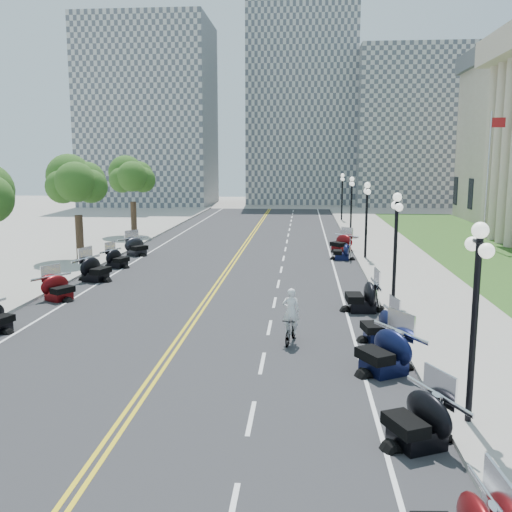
{
  "coord_description": "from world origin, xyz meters",
  "views": [
    {
      "loc": [
        4.45,
        -21.63,
        6.53
      ],
      "look_at": [
        2.25,
        5.06,
        2.0
      ],
      "focal_mm": 40.0,
      "sensor_mm": 36.0,
      "label": 1
    }
  ],
  "objects": [
    {
      "name": "lawn",
      "position": [
        17.5,
        18.0,
        0.05
      ],
      "size": [
        9.0,
        60.0,
        0.1
      ],
      "primitive_type": "cube",
      "color": "#356023",
      "rests_on": "ground"
    },
    {
      "name": "street_lamp_5",
      "position": [
        8.6,
        40.0,
        2.6
      ],
      "size": [
        0.5,
        1.2,
        4.9
      ],
      "primitive_type": null,
      "color": "black",
      "rests_on": "sidewalk_north"
    },
    {
      "name": "sidewalk_north",
      "position": [
        10.5,
        10.0,
        0.07
      ],
      "size": [
        5.0,
        90.0,
        0.15
      ],
      "primitive_type": "cube",
      "color": "#9E9991",
      "rests_on": "ground"
    },
    {
      "name": "distant_block_a",
      "position": [
        -18.0,
        62.0,
        13.0
      ],
      "size": [
        18.0,
        14.0,
        26.0
      ],
      "primitive_type": "cube",
      "color": "gray",
      "rests_on": "ground"
    },
    {
      "name": "motorcycle_n_5",
      "position": [
        7.29,
        -1.37,
        0.66
      ],
      "size": [
        2.2,
        2.2,
        1.31
      ],
      "primitive_type": null,
      "rotation": [
        0.0,
        0.0,
        -1.38
      ],
      "color": "black",
      "rests_on": "road"
    },
    {
      "name": "motorcycle_s_9",
      "position": [
        -6.97,
        16.45,
        0.69
      ],
      "size": [
        2.78,
        2.78,
        1.38
      ],
      "primitive_type": null,
      "rotation": [
        0.0,
        0.0,
        0.9
      ],
      "color": "black",
      "rests_on": "road"
    },
    {
      "name": "road",
      "position": [
        0.0,
        10.0,
        0.0
      ],
      "size": [
        16.0,
        90.0,
        0.01
      ],
      "primitive_type": "cube",
      "color": "#333335",
      "rests_on": "ground"
    },
    {
      "name": "motorcycle_s_8",
      "position": [
        -6.84,
        11.91,
        0.63
      ],
      "size": [
        2.3,
        2.3,
        1.27
      ],
      "primitive_type": null,
      "rotation": [
        0.0,
        0.0,
        1.25
      ],
      "color": "black",
      "rests_on": "road"
    },
    {
      "name": "lane_dash_18",
      "position": [
        3.2,
        48.0,
        0.01
      ],
      "size": [
        0.12,
        2.0,
        0.0
      ],
      "primitive_type": "cube",
      "color": "white",
      "rests_on": "road"
    },
    {
      "name": "motorcycle_s_6",
      "position": [
        -6.95,
        3.66,
        0.66
      ],
      "size": [
        2.59,
        2.59,
        1.33
      ],
      "primitive_type": null,
      "rotation": [
        0.0,
        0.0,
        1.04
      ],
      "color": "#590A0C",
      "rests_on": "road"
    },
    {
      "name": "lane_dash_15",
      "position": [
        3.2,
        36.0,
        0.01
      ],
      "size": [
        0.12,
        2.0,
        0.0
      ],
      "primitive_type": "cube",
      "color": "white",
      "rests_on": "road"
    },
    {
      "name": "lane_dash_14",
      "position": [
        3.2,
        32.0,
        0.01
      ],
      "size": [
        0.12,
        2.0,
        0.0
      ],
      "primitive_type": "cube",
      "color": "white",
      "rests_on": "road"
    },
    {
      "name": "street_lamp_3",
      "position": [
        8.6,
        16.0,
        2.6
      ],
      "size": [
        0.5,
        1.2,
        4.9
      ],
      "primitive_type": null,
      "color": "black",
      "rests_on": "sidewalk_north"
    },
    {
      "name": "bicycle",
      "position": [
        4.07,
        -1.88,
        0.49
      ],
      "size": [
        0.77,
        1.68,
        0.97
      ],
      "primitive_type": "imported",
      "rotation": [
        0.0,
        0.0,
        -0.2
      ],
      "color": "#A51414",
      "rests_on": "road"
    },
    {
      "name": "street_lamp_1",
      "position": [
        8.6,
        -8.0,
        2.6
      ],
      "size": [
        0.5,
        1.2,
        4.9
      ],
      "primitive_type": null,
      "color": "black",
      "rests_on": "sidewalk_north"
    },
    {
      "name": "lane_dash_17",
      "position": [
        3.2,
        44.0,
        0.01
      ],
      "size": [
        0.12,
        2.0,
        0.0
      ],
      "primitive_type": "cube",
      "color": "white",
      "rests_on": "road"
    },
    {
      "name": "edge_line_south",
      "position": [
        -6.4,
        10.0,
        0.01
      ],
      "size": [
        0.12,
        90.0,
        0.0
      ],
      "primitive_type": "cube",
      "color": "white",
      "rests_on": "road"
    },
    {
      "name": "lane_dash_10",
      "position": [
        3.2,
        16.0,
        0.01
      ],
      "size": [
        0.12,
        2.0,
        0.0
      ],
      "primitive_type": "cube",
      "color": "white",
      "rests_on": "road"
    },
    {
      "name": "motorcycle_n_10",
      "position": [
        7.23,
        19.27,
        0.7
      ],
      "size": [
        2.81,
        2.81,
        1.39
      ],
      "primitive_type": null,
      "rotation": [
        0.0,
        0.0,
        -0.85
      ],
      "color": "#590A0C",
      "rests_on": "road"
    },
    {
      "name": "tree_4",
      "position": [
        -10.0,
        26.0,
        4.75
      ],
      "size": [
        4.8,
        4.8,
        9.2
      ],
      "primitive_type": null,
      "color": "#235619",
      "rests_on": "sidewalk_south"
    },
    {
      "name": "motorcycle_s_7",
      "position": [
        -6.76,
        7.96,
        0.75
      ],
      "size": [
        2.62,
        2.62,
        1.49
      ],
      "primitive_type": null,
      "rotation": [
        0.0,
        0.0,
        1.3
      ],
      "color": "black",
      "rests_on": "road"
    },
    {
      "name": "lane_dash_8",
      "position": [
        3.2,
        8.0,
        0.01
      ],
      "size": [
        0.12,
        2.0,
        0.0
      ],
      "primitive_type": "cube",
      "color": "white",
      "rests_on": "road"
    },
    {
      "name": "sidewalk_south",
      "position": [
        -10.5,
        10.0,
        0.07
      ],
      "size": [
        5.0,
        90.0,
        0.15
      ],
      "primitive_type": "cube",
      "color": "#9E9991",
      "rests_on": "ground"
    },
    {
      "name": "centerline_yellow_a",
      "position": [
        -0.12,
        10.0,
        0.01
      ],
      "size": [
        0.12,
        90.0,
        0.0
      ],
      "primitive_type": "cube",
      "color": "yellow",
      "rests_on": "road"
    },
    {
      "name": "street_lamp_4",
      "position": [
        8.6,
        28.0,
        2.6
      ],
      "size": [
        0.5,
        1.2,
        4.9
      ],
      "primitive_type": null,
      "color": "black",
      "rests_on": "sidewalk_north"
    },
    {
      "name": "lane_dash_4",
      "position": [
        3.2,
        -8.0,
        0.01
      ],
      "size": [
        0.12,
        2.0,
        0.0
      ],
      "primitive_type": "cube",
      "color": "white",
      "rests_on": "road"
    },
    {
      "name": "lane_dash_7",
      "position": [
        3.2,
        4.0,
        0.01
      ],
      "size": [
        0.12,
        2.0,
        0.0
      ],
      "primitive_type": "cube",
      "color": "white",
      "rests_on": "road"
    },
    {
      "name": "lane_dash_13",
      "position": [
        3.2,
        28.0,
        0.01
      ],
      "size": [
        0.12,
        2.0,
        0.0
      ],
      "primitive_type": "cube",
      "color": "white",
      "rests_on": "road"
    },
    {
      "name": "street_lamp_2",
      "position": [
        8.6,
        4.0,
        2.6
      ],
      "size": [
        0.5,
        1.2,
        4.9
      ],
      "primitive_type": null,
      "color": "black",
      "rests_on": "sidewalk_north"
    },
    {
      "name": "lane_dash_9",
      "position": [
        3.2,
        12.0,
        0.01
      ],
      "size": [
        0.12,
        2.0,
        0.0
      ],
      "primitive_type": "cube",
      "color": "white",
      "rests_on": "road"
    },
    {
      "name": "lane_dash_11",
      "position": [
        3.2,
        20.0,
        0.01
      ],
      "size": [
        0.12,
        2.0,
        0.0
      ],
      "primitive_type": "cube",
      "color": "white",
      "rests_on": "road"
    },
    {
      "name": "lane_dash_19",
      "position": [
        3.2,
        52.0,
        0.01
      ],
      "size": [
        0.12,
        2.0,
        0.0
      ],
      "primitive_type": "cube",
      "color": "white",
      "rests_on": "road"
    },
    {
      "name": "cyclist_rider",
      "position": [
        4.07,
        -1.88,
        1.82
      ],
      "size": [
        0.61,
        0.4,
        1.69
      ],
      "primitive_type": "imported",
      "rotation": [
        0.0,
        0.0,
        3.14
      ],
      "color": "silver",
      "rests_on": "bicycle"
    },
    {
      "name": "tree_3",
      "position": [
        -10.0,
        14.0,
        4.75
      ],
      "size": [
        4.8,
        4.8,
        9.2
      ],
      "primitive_type": null,
      "color": "#235619",
      "rests_on": "sidewalk_south"
    },
    {
      "name": "motorcycle_n_9",
      "position": [
        7.07,
        15.83,
        0.62
      ],
      "size": [
        1.91,
        1.91,
        1.25
      ],
      "primitive_type": null,
      "rotation": [
        0.0,
        0.0,
        -1.64
      ],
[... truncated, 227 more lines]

